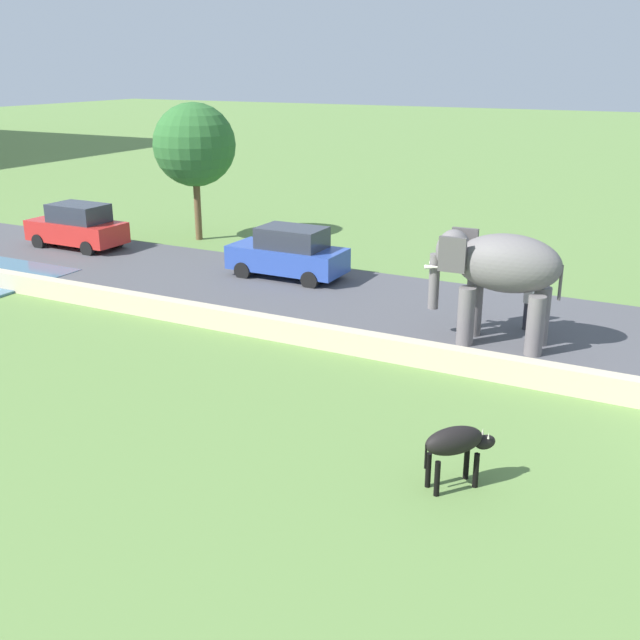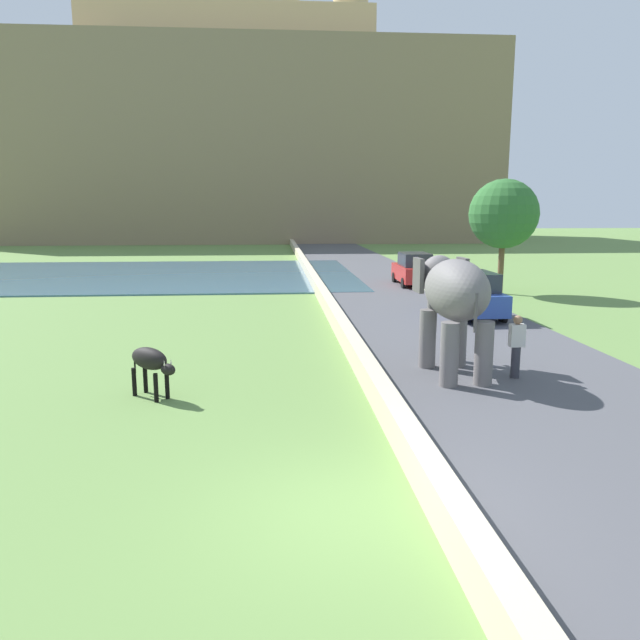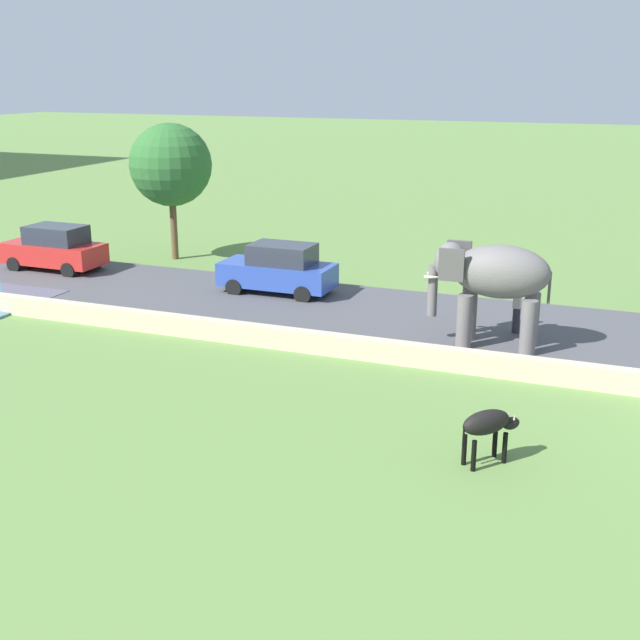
# 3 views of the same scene
# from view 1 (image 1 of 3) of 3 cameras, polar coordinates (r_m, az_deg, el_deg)

# --- Properties ---
(road_surface) EXTENTS (7.00, 120.00, 0.06)m
(road_surface) POSITION_cam_1_polar(r_m,az_deg,el_deg) (27.76, -13.31, 3.66)
(road_surface) COLOR #4C4C51
(road_surface) RESTS_ON ground
(barrier_wall) EXTENTS (0.40, 110.00, 0.60)m
(barrier_wall) POSITION_cam_1_polar(r_m,az_deg,el_deg) (23.69, -15.56, 1.56)
(barrier_wall) COLOR beige
(barrier_wall) RESTS_ON ground
(elephant) EXTENTS (1.51, 3.49, 2.99)m
(elephant) POSITION_cam_1_polar(r_m,az_deg,el_deg) (19.84, 13.26, 3.68)
(elephant) COLOR slate
(elephant) RESTS_ON ground
(person_beside_elephant) EXTENTS (0.36, 0.22, 1.63)m
(person_beside_elephant) POSITION_cam_1_polar(r_m,az_deg,el_deg) (21.44, 15.41, 1.38)
(person_beside_elephant) COLOR #33333D
(person_beside_elephant) RESTS_ON ground
(car_blue) EXTENTS (1.80, 4.00, 1.80)m
(car_blue) POSITION_cam_1_polar(r_m,az_deg,el_deg) (25.88, -2.38, 5.05)
(car_blue) COLOR #2D4CA8
(car_blue) RESTS_ON ground
(car_red) EXTENTS (1.84, 4.02, 1.80)m
(car_red) POSITION_cam_1_polar(r_m,az_deg,el_deg) (31.66, -17.78, 6.72)
(car_red) COLOR red
(car_red) RESTS_ON ground
(cow_black) EXTENTS (1.26, 1.17, 1.15)m
(cow_black) POSITION_cam_1_polar(r_m,az_deg,el_deg) (13.41, 10.22, -9.12)
(cow_black) COLOR black
(cow_black) RESTS_ON ground
(tree_mid) EXTENTS (3.34, 3.34, 5.57)m
(tree_mid) POSITION_cam_1_polar(r_m,az_deg,el_deg) (31.77, -9.43, 12.85)
(tree_mid) COLOR brown
(tree_mid) RESTS_ON ground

